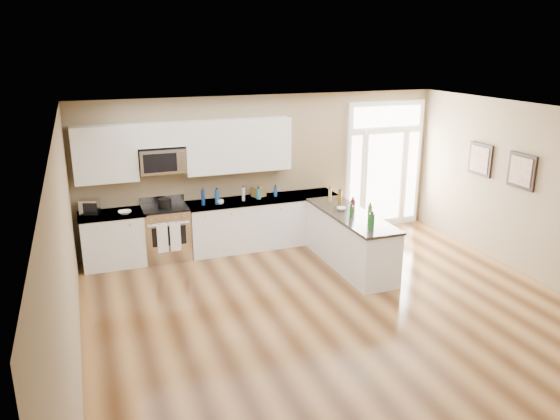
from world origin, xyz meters
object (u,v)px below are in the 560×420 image
kitchen_range (166,232)px  stockpot (165,203)px  toaster_oven (90,207)px  peninsula_cabinet (350,242)px

kitchen_range → stockpot: (-0.00, -0.04, 0.56)m
kitchen_range → toaster_oven: 1.37m
peninsula_cabinet → stockpot: bearing=154.1°
stockpot → toaster_oven: 1.23m
stockpot → toaster_oven: size_ratio=0.78×
peninsula_cabinet → toaster_oven: 4.44m
toaster_oven → peninsula_cabinet: bearing=-0.9°
peninsula_cabinet → toaster_oven: toaster_oven is taller
toaster_oven → stockpot: bearing=14.2°
kitchen_range → stockpot: stockpot is taller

